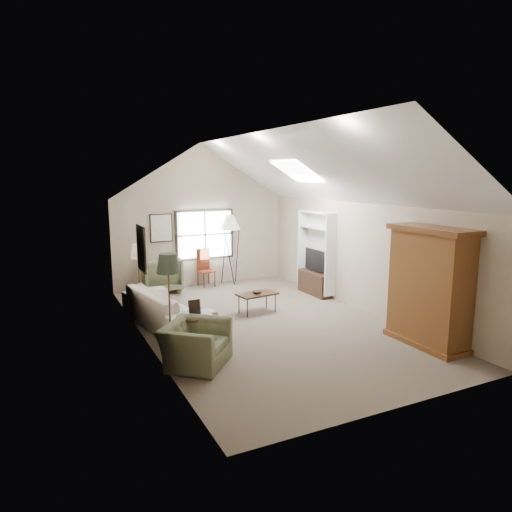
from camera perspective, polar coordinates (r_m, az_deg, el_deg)
name	(u,v)px	position (r m, az deg, el deg)	size (l,w,h in m)	color
room_shell	(265,171)	(9.34, 1.09, 10.60)	(5.01, 8.01, 4.00)	#716250
window	(205,235)	(13.13, -6.42, 2.68)	(1.72, 0.08, 1.42)	black
skylight	(297,171)	(10.75, 5.16, 10.55)	(0.80, 1.20, 0.52)	white
wall_art	(152,237)	(10.62, -12.88, 2.27)	(1.97, 3.71, 0.88)	black
armoire	(429,287)	(8.96, 20.87, -3.63)	(0.60, 1.50, 2.20)	brown
tv_alcove	(316,251)	(12.06, 7.53, 0.57)	(0.32, 1.30, 2.10)	white
media_console	(315,283)	(12.22, 7.36, -3.37)	(0.34, 1.18, 0.60)	#382316
tv_panel	(315,260)	(12.09, 7.42, -0.51)	(0.05, 0.90, 0.55)	black
sofa	(166,307)	(9.85, -11.14, -6.31)	(2.58, 1.01, 0.75)	beige
armchair_near	(196,344)	(7.76, -7.54, -10.88)	(1.09, 0.95, 0.71)	#646547
armchair_far	(161,274)	(12.66, -11.82, -2.23)	(1.01, 1.04, 0.95)	#656F4D
coffee_table	(257,303)	(10.52, 0.15, -5.89)	(0.90, 0.50, 0.46)	#371E16
bowl	(257,292)	(10.45, 0.15, -4.53)	(0.22, 0.22, 0.05)	#331D15
side_table	(195,332)	(8.43, -7.62, -9.41)	(0.65, 0.65, 0.65)	#312014
side_chair	(206,268)	(13.01, -6.24, -1.48)	(0.41, 0.41, 1.06)	maroon
tripod_lamp	(230,249)	(13.19, -3.24, 0.87)	(0.59, 0.59, 2.04)	silver
dark_lamp	(169,301)	(8.33, -10.77, -5.58)	(0.43, 0.43, 1.80)	#23291D
tan_lamp	(139,277)	(10.81, -14.40, -2.61)	(0.32, 0.32, 1.61)	tan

